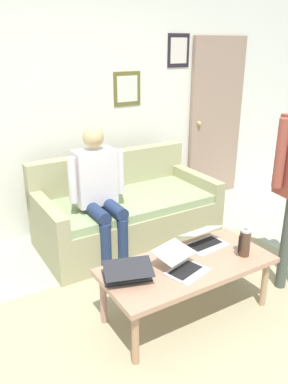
# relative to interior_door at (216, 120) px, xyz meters

# --- Properties ---
(ground_plane) EXTENTS (7.68, 7.68, 0.00)m
(ground_plane) POSITION_rel_interior_door_xyz_m (1.85, 2.11, -1.02)
(ground_plane) COLOR #A9B4A0
(area_rug) EXTENTS (2.83, 1.92, 0.01)m
(area_rug) POSITION_rel_interior_door_xyz_m (1.87, 1.99, -1.02)
(area_rug) COLOR tan
(area_rug) RESTS_ON ground_plane
(back_wall) EXTENTS (7.04, 0.11, 2.70)m
(back_wall) POSITION_rel_interior_door_xyz_m (1.85, -0.09, 0.33)
(back_wall) COLOR silver
(back_wall) RESTS_ON ground_plane
(interior_door) EXTENTS (0.82, 0.09, 2.05)m
(interior_door) POSITION_rel_interior_door_xyz_m (0.00, 0.00, 0.00)
(interior_door) COLOR #9F7E6B
(interior_door) RESTS_ON ground_plane
(couch) EXTENTS (1.81, 0.92, 0.88)m
(couch) POSITION_rel_interior_door_xyz_m (1.67, 0.57, -0.72)
(couch) COLOR tan
(couch) RESTS_ON ground_plane
(coffee_table) EXTENTS (1.30, 0.60, 0.45)m
(coffee_table) POSITION_rel_interior_door_xyz_m (1.87, 1.89, -0.63)
(coffee_table) COLOR tan
(coffee_table) RESTS_ON ground_plane
(laptop_left) EXTENTS (0.36, 0.41, 0.14)m
(laptop_left) POSITION_rel_interior_door_xyz_m (1.95, 1.94, -0.54)
(laptop_left) COLOR silver
(laptop_left) RESTS_ON coffee_table
(laptop_center) EXTENTS (0.34, 0.29, 0.15)m
(laptop_center) POSITION_rel_interior_door_xyz_m (1.58, 1.73, -0.54)
(laptop_center) COLOR silver
(laptop_center) RESTS_ON coffee_table
(laptop_right) EXTENTS (0.40, 0.37, 0.14)m
(laptop_right) POSITION_rel_interior_door_xyz_m (2.34, 1.83, -0.54)
(laptop_right) COLOR #28282D
(laptop_right) RESTS_ON coffee_table
(french_press) EXTENTS (0.11, 0.09, 0.25)m
(french_press) POSITION_rel_interior_door_xyz_m (1.42, 2.02, -0.47)
(french_press) COLOR #4C3323
(french_press) RESTS_ON coffee_table
(person_seated) EXTENTS (0.55, 0.51, 1.28)m
(person_seated) POSITION_rel_interior_door_xyz_m (2.06, 0.80, -0.30)
(person_seated) COLOR navy
(person_seated) RESTS_ON ground_plane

